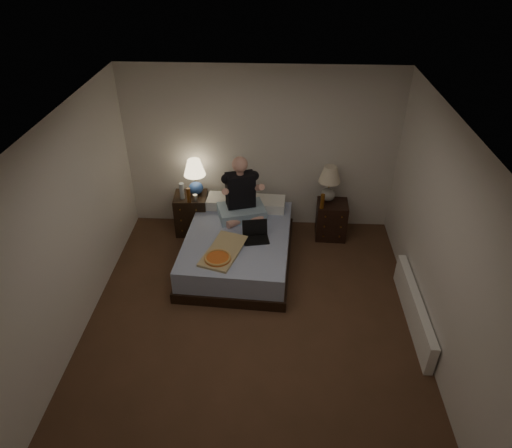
# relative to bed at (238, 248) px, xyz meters

# --- Properties ---
(floor) EXTENTS (4.00, 4.50, 0.00)m
(floor) POSITION_rel_bed_xyz_m (0.27, -1.21, -0.23)
(floor) COLOR brown
(floor) RESTS_ON ground
(ceiling) EXTENTS (4.00, 4.50, 0.00)m
(ceiling) POSITION_rel_bed_xyz_m (0.27, -1.21, 2.27)
(ceiling) COLOR white
(ceiling) RESTS_ON ground
(wall_back) EXTENTS (4.00, 0.00, 2.50)m
(wall_back) POSITION_rel_bed_xyz_m (0.27, 1.04, 1.02)
(wall_back) COLOR silver
(wall_back) RESTS_ON ground
(wall_front) EXTENTS (4.00, 0.00, 2.50)m
(wall_front) POSITION_rel_bed_xyz_m (0.27, -3.46, 1.02)
(wall_front) COLOR silver
(wall_front) RESTS_ON ground
(wall_left) EXTENTS (0.00, 4.50, 2.50)m
(wall_left) POSITION_rel_bed_xyz_m (-1.73, -1.21, 1.02)
(wall_left) COLOR silver
(wall_left) RESTS_ON ground
(wall_right) EXTENTS (0.00, 4.50, 2.50)m
(wall_right) POSITION_rel_bed_xyz_m (2.27, -1.21, 1.02)
(wall_right) COLOR silver
(wall_right) RESTS_ON ground
(bed) EXTENTS (1.52, 1.95, 0.47)m
(bed) POSITION_rel_bed_xyz_m (0.00, 0.00, 0.00)
(bed) COLOR #5469A8
(bed) RESTS_ON floor
(nightstand_left) EXTENTS (0.51, 0.46, 0.63)m
(nightstand_left) POSITION_rel_bed_xyz_m (-0.78, 0.74, 0.08)
(nightstand_left) COLOR black
(nightstand_left) RESTS_ON floor
(nightstand_right) EXTENTS (0.46, 0.42, 0.58)m
(nightstand_right) POSITION_rel_bed_xyz_m (1.36, 0.70, 0.06)
(nightstand_right) COLOR black
(nightstand_right) RESTS_ON floor
(lamp_left) EXTENTS (0.41, 0.41, 0.56)m
(lamp_left) POSITION_rel_bed_xyz_m (-0.69, 0.81, 0.67)
(lamp_left) COLOR #2A4C9B
(lamp_left) RESTS_ON nightstand_left
(lamp_right) EXTENTS (0.40, 0.40, 0.56)m
(lamp_right) POSITION_rel_bed_xyz_m (1.29, 0.78, 0.63)
(lamp_right) COLOR gray
(lamp_right) RESTS_ON nightstand_right
(water_bottle) EXTENTS (0.07, 0.07, 0.25)m
(water_bottle) POSITION_rel_bed_xyz_m (-0.87, 0.66, 0.52)
(water_bottle) COLOR silver
(water_bottle) RESTS_ON nightstand_left
(soda_can) EXTENTS (0.07, 0.07, 0.10)m
(soda_can) POSITION_rel_bed_xyz_m (-0.67, 0.60, 0.44)
(soda_can) COLOR #B3B4AF
(soda_can) RESTS_ON nightstand_left
(beer_bottle_left) EXTENTS (0.06, 0.06, 0.23)m
(beer_bottle_left) POSITION_rel_bed_xyz_m (-0.75, 0.56, 0.51)
(beer_bottle_left) COLOR #5D300D
(beer_bottle_left) RESTS_ON nightstand_left
(beer_bottle_right) EXTENTS (0.06, 0.06, 0.23)m
(beer_bottle_right) POSITION_rel_bed_xyz_m (1.19, 0.56, 0.46)
(beer_bottle_right) COLOR #5E330D
(beer_bottle_right) RESTS_ON nightstand_right
(person) EXTENTS (0.78, 0.69, 0.93)m
(person) POSITION_rel_bed_xyz_m (0.02, 0.45, 0.70)
(person) COLOR black
(person) RESTS_ON bed
(laptop) EXTENTS (0.39, 0.34, 0.24)m
(laptop) POSITION_rel_bed_xyz_m (0.26, -0.13, 0.35)
(laptop) COLOR black
(laptop) RESTS_ON bed
(pizza_box) EXTENTS (0.61, 0.84, 0.08)m
(pizza_box) POSITION_rel_bed_xyz_m (-0.20, -0.60, 0.27)
(pizza_box) COLOR tan
(pizza_box) RESTS_ON bed
(radiator) EXTENTS (0.10, 1.60, 0.40)m
(radiator) POSITION_rel_bed_xyz_m (2.20, -1.07, -0.03)
(radiator) COLOR white
(radiator) RESTS_ON floor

